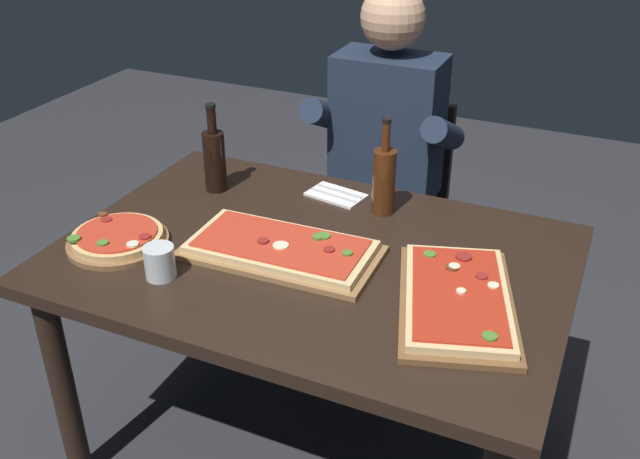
% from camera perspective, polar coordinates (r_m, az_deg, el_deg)
% --- Properties ---
extents(ground_plane, '(6.40, 6.40, 0.00)m').
position_cam_1_polar(ground_plane, '(2.46, -0.50, -16.79)').
color(ground_plane, '#2D2D33').
extents(dining_table, '(1.40, 0.96, 0.74)m').
position_cam_1_polar(dining_table, '(2.05, -0.58, -4.17)').
color(dining_table, black).
rests_on(dining_table, ground_plane).
extents(pizza_rectangular_front, '(0.54, 0.29, 0.05)m').
position_cam_1_polar(pizza_rectangular_front, '(1.98, -3.10, -1.56)').
color(pizza_rectangular_front, olive).
rests_on(pizza_rectangular_front, dining_table).
extents(pizza_rectangular_left, '(0.41, 0.55, 0.05)m').
position_cam_1_polar(pizza_rectangular_left, '(1.81, 10.82, -5.41)').
color(pizza_rectangular_left, brown).
rests_on(pizza_rectangular_left, dining_table).
extents(pizza_round_far, '(0.29, 0.29, 0.05)m').
position_cam_1_polar(pizza_round_far, '(2.10, -15.79, -0.71)').
color(pizza_round_far, brown).
rests_on(pizza_round_far, dining_table).
extents(wine_bottle_dark, '(0.07, 0.07, 0.29)m').
position_cam_1_polar(wine_bottle_dark, '(2.33, -8.38, 5.62)').
color(wine_bottle_dark, black).
rests_on(wine_bottle_dark, dining_table).
extents(oil_bottle_amber, '(0.07, 0.07, 0.30)m').
position_cam_1_polar(oil_bottle_amber, '(2.17, 5.11, 4.00)').
color(oil_bottle_amber, '#47230F').
rests_on(oil_bottle_amber, dining_table).
extents(tumbler_near_camera, '(0.08, 0.08, 0.09)m').
position_cam_1_polar(tumbler_near_camera, '(1.92, -12.60, -2.67)').
color(tumbler_near_camera, silver).
rests_on(tumbler_near_camera, dining_table).
extents(napkin_cutlery_set, '(0.20, 0.14, 0.01)m').
position_cam_1_polar(napkin_cutlery_set, '(2.30, 1.29, 2.77)').
color(napkin_cutlery_set, white).
rests_on(napkin_cutlery_set, dining_table).
extents(diner_chair, '(0.44, 0.44, 0.87)m').
position_cam_1_polar(diner_chair, '(2.84, 5.57, 2.17)').
color(diner_chair, black).
rests_on(diner_chair, ground_plane).
extents(seated_diner, '(0.53, 0.41, 1.33)m').
position_cam_1_polar(seated_diner, '(2.62, 4.97, 6.06)').
color(seated_diner, '#23232D').
rests_on(seated_diner, ground_plane).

